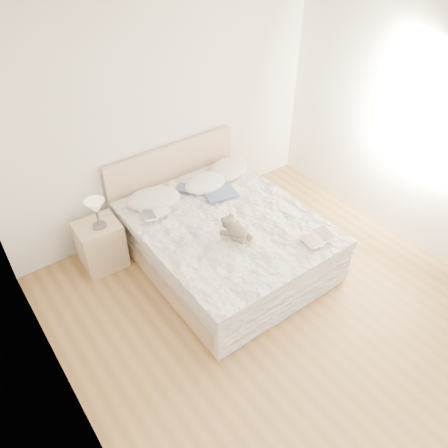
{
  "coord_description": "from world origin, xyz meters",
  "views": [
    {
      "loc": [
        -2.15,
        -1.76,
        3.46
      ],
      "look_at": [
        -0.08,
        1.05,
        0.62
      ],
      "focal_mm": 35.0,
      "sensor_mm": 36.0,
      "label": 1
    }
  ],
  "objects_px": {
    "bed": "(222,237)",
    "photo_book": "(155,213)",
    "teddy_bear": "(237,236)",
    "childrens_book": "(317,238)",
    "nightstand": "(101,245)",
    "table_lamp": "(96,208)"
  },
  "relations": [
    {
      "from": "bed",
      "to": "childrens_book",
      "type": "distance_m",
      "value": 1.08
    },
    {
      "from": "table_lamp",
      "to": "childrens_book",
      "type": "bearing_deg",
      "value": -43.38
    },
    {
      "from": "nightstand",
      "to": "teddy_bear",
      "type": "xyz_separation_m",
      "value": [
        1.01,
        -1.1,
        0.37
      ]
    },
    {
      "from": "photo_book",
      "to": "teddy_bear",
      "type": "bearing_deg",
      "value": -50.83
    },
    {
      "from": "photo_book",
      "to": "teddy_bear",
      "type": "relative_size",
      "value": 0.95
    },
    {
      "from": "photo_book",
      "to": "childrens_book",
      "type": "distance_m",
      "value": 1.7
    },
    {
      "from": "photo_book",
      "to": "table_lamp",
      "type": "bearing_deg",
      "value": 167.16
    },
    {
      "from": "bed",
      "to": "photo_book",
      "type": "xyz_separation_m",
      "value": [
        -0.56,
        0.43,
        0.32
      ]
    },
    {
      "from": "teddy_bear",
      "to": "bed",
      "type": "bearing_deg",
      "value": 70.03
    },
    {
      "from": "teddy_bear",
      "to": "childrens_book",
      "type": "bearing_deg",
      "value": -41.35
    },
    {
      "from": "photo_book",
      "to": "childrens_book",
      "type": "height_order",
      "value": "same"
    },
    {
      "from": "nightstand",
      "to": "table_lamp",
      "type": "distance_m",
      "value": 0.51
    },
    {
      "from": "table_lamp",
      "to": "teddy_bear",
      "type": "height_order",
      "value": "table_lamp"
    },
    {
      "from": "bed",
      "to": "childrens_book",
      "type": "xyz_separation_m",
      "value": [
        0.53,
        -0.88,
        0.32
      ]
    },
    {
      "from": "childrens_book",
      "to": "teddy_bear",
      "type": "relative_size",
      "value": 1.08
    },
    {
      "from": "table_lamp",
      "to": "photo_book",
      "type": "bearing_deg",
      "value": -23.52
    },
    {
      "from": "table_lamp",
      "to": "childrens_book",
      "type": "distance_m",
      "value": 2.25
    },
    {
      "from": "bed",
      "to": "table_lamp",
      "type": "xyz_separation_m",
      "value": [
        -1.1,
        0.67,
        0.49
      ]
    },
    {
      "from": "photo_book",
      "to": "teddy_bear",
      "type": "distance_m",
      "value": 0.95
    },
    {
      "from": "bed",
      "to": "childrens_book",
      "type": "relative_size",
      "value": 6.22
    },
    {
      "from": "nightstand",
      "to": "photo_book",
      "type": "relative_size",
      "value": 1.84
    },
    {
      "from": "nightstand",
      "to": "childrens_book",
      "type": "height_order",
      "value": "childrens_book"
    }
  ]
}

